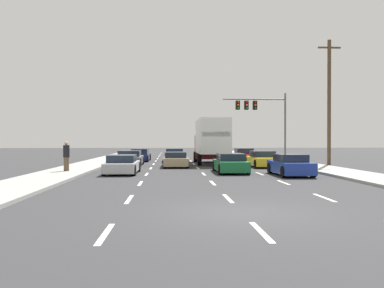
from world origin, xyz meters
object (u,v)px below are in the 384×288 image
car_gray (130,159)px  car_red (244,155)px  car_blue (290,165)px  car_green (230,164)px  pedestrian_near_corner (66,156)px  car_white (174,156)px  car_silver (122,165)px  utility_pole_mid (329,101)px  car_navy (140,155)px  car_yellow (262,160)px  car_tan (176,160)px  box_truck (211,139)px  traffic_signal_mast (257,110)px

car_gray → car_red: 11.94m
car_blue → car_gray: bearing=137.1°
car_green → pedestrian_near_corner: pedestrian_near_corner is taller
car_gray → car_blue: bearing=-42.9°
car_white → pedestrian_near_corner: bearing=-118.1°
car_silver → utility_pole_mid: bearing=22.6°
car_blue → car_green: bearing=145.6°
car_navy → car_white: 3.58m
car_green → car_blue: car_blue is taller
car_yellow → pedestrian_near_corner: size_ratio=2.47×
car_tan → car_yellow: size_ratio=0.99×
utility_pole_mid → car_white: bearing=150.7°
utility_pole_mid → car_red: bearing=126.3°
car_silver → car_red: car_red is taller
car_navy → car_green: 15.63m
car_gray → pedestrian_near_corner: pedestrian_near_corner is taller
car_green → pedestrian_near_corner: size_ratio=2.35×
pedestrian_near_corner → box_truck: bearing=42.3°
car_navy → car_yellow: car_yellow is taller
car_silver → car_white: car_white is taller
car_green → car_silver: bearing=-176.3°
car_blue → pedestrian_near_corner: 13.44m
box_truck → car_navy: bearing=141.4°
car_red → utility_pole_mid: (5.41, -7.35, 4.52)m
car_green → car_red: bearing=76.0°
car_silver → car_gray: bearing=92.4°
car_white → pedestrian_near_corner: 14.33m
car_silver → traffic_signal_mast: size_ratio=0.59×
car_tan → car_silver: bearing=-118.7°
car_navy → car_green: car_green is taller
car_white → car_green: (3.36, -12.75, -0.01)m
car_red → traffic_signal_mast: traffic_signal_mast is taller
car_green → utility_pole_mid: bearing=34.4°
utility_pole_mid → car_green: bearing=-145.6°
car_tan → traffic_signal_mast: (8.95, 12.12, 4.78)m
car_yellow → car_green: bearing=-121.7°
car_navy → box_truck: (6.39, -5.10, 1.55)m
car_blue → pedestrian_near_corner: bearing=170.3°
car_white → car_green: car_white is taller
car_silver → car_white: bearing=76.1°
car_white → box_truck: 5.06m
car_green → car_yellow: size_ratio=0.95×
car_gray → car_white: (3.59, 5.51, 0.02)m
car_navy → pedestrian_near_corner: size_ratio=2.56×
car_silver → pedestrian_near_corner: 3.55m
car_navy → traffic_signal_mast: (12.27, 3.55, 4.75)m
pedestrian_near_corner → car_blue: bearing=-9.7°
car_green → car_blue: size_ratio=1.06×
car_navy → traffic_signal_mast: size_ratio=0.65×
car_red → car_blue: (-0.18, -15.47, 0.00)m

